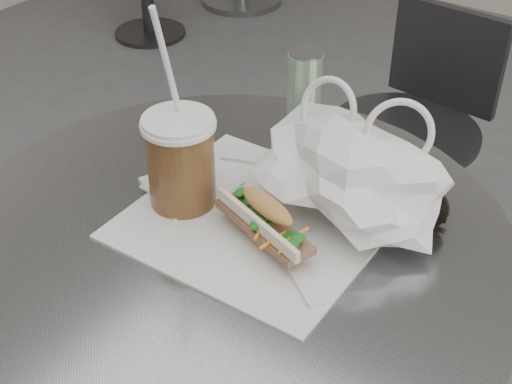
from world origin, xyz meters
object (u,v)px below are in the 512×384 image
Objects in this scene: drink_can at (305,84)px; cafe_table at (230,373)px; sunglasses at (405,201)px; chair_far at (406,167)px; iced_coffee at (181,160)px; banh_mi at (265,222)px.

cafe_table is at bearing -75.33° from drink_can.
drink_can reaches higher than cafe_table.
sunglasses is 0.30m from drink_can.
iced_coffee is at bearing 96.41° from chair_far.
sunglasses is (0.26, 0.15, -0.05)m from iced_coffee.
iced_coffee reaches higher than cafe_table.
banh_mi is 0.34m from drink_can.
banh_mi reaches higher than cafe_table.
banh_mi is (0.05, 0.02, 0.31)m from cafe_table.
drink_can is at bearing 104.67° from cafe_table.
banh_mi is at bearing -127.45° from sunglasses.
cafe_table is at bearing -144.96° from banh_mi.
chair_far is 6.34× the size of drink_can.
iced_coffee is 0.30m from sunglasses.
iced_coffee is at bearing -164.37° from banh_mi.
banh_mi is 1.83× the size of drink_can.
cafe_table is at bearing -14.03° from iced_coffee.
iced_coffee reaches higher than banh_mi.
sunglasses is at bearing 45.84° from cafe_table.
banh_mi is 0.20m from sunglasses.
drink_can reaches higher than sunglasses.
iced_coffee is (-0.09, 0.02, 0.34)m from cafe_table.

